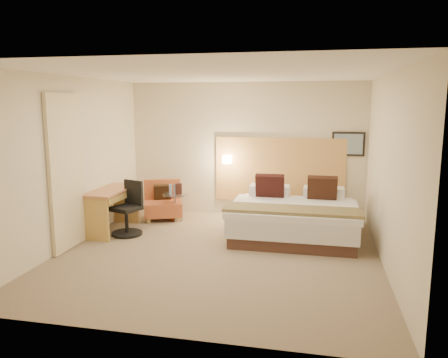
% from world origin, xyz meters
% --- Properties ---
extents(floor, '(4.80, 5.00, 0.02)m').
position_xyz_m(floor, '(0.00, 0.00, -0.01)').
color(floor, '#7C6B54').
rests_on(floor, ground).
extents(ceiling, '(4.80, 5.00, 0.02)m').
position_xyz_m(ceiling, '(0.00, 0.00, 2.71)').
color(ceiling, white).
rests_on(ceiling, floor).
extents(wall_back, '(4.80, 0.02, 2.70)m').
position_xyz_m(wall_back, '(0.00, 2.51, 1.35)').
color(wall_back, beige).
rests_on(wall_back, floor).
extents(wall_front, '(4.80, 0.02, 2.70)m').
position_xyz_m(wall_front, '(0.00, -2.51, 1.35)').
color(wall_front, beige).
rests_on(wall_front, floor).
extents(wall_left, '(0.02, 5.00, 2.70)m').
position_xyz_m(wall_left, '(-2.41, 0.00, 1.35)').
color(wall_left, beige).
rests_on(wall_left, floor).
extents(wall_right, '(0.02, 5.00, 2.70)m').
position_xyz_m(wall_right, '(2.41, 0.00, 1.35)').
color(wall_right, beige).
rests_on(wall_right, floor).
extents(headboard_panel, '(2.60, 0.04, 1.30)m').
position_xyz_m(headboard_panel, '(0.70, 2.47, 0.95)').
color(headboard_panel, tan).
rests_on(headboard_panel, wall_back).
extents(art_frame, '(0.62, 0.03, 0.47)m').
position_xyz_m(art_frame, '(2.02, 2.48, 1.50)').
color(art_frame, black).
rests_on(art_frame, wall_back).
extents(art_canvas, '(0.54, 0.01, 0.39)m').
position_xyz_m(art_canvas, '(2.02, 2.46, 1.50)').
color(art_canvas, slate).
rests_on(art_canvas, wall_back).
extents(lamp_arm, '(0.02, 0.12, 0.02)m').
position_xyz_m(lamp_arm, '(-0.35, 2.42, 1.15)').
color(lamp_arm, white).
rests_on(lamp_arm, wall_back).
extents(lamp_shade, '(0.15, 0.15, 0.15)m').
position_xyz_m(lamp_shade, '(-0.35, 2.36, 1.15)').
color(lamp_shade, '#FFEDC6').
rests_on(lamp_shade, wall_back).
extents(curtain, '(0.06, 0.90, 2.42)m').
position_xyz_m(curtain, '(-2.36, -0.25, 1.22)').
color(curtain, beige).
rests_on(curtain, wall_left).
extents(bottle_a, '(0.07, 0.07, 0.19)m').
position_xyz_m(bottle_a, '(-1.32, 1.63, 0.63)').
color(bottle_a, '#8EA5DB').
rests_on(bottle_a, side_table).
extents(bottle_b, '(0.07, 0.07, 0.19)m').
position_xyz_m(bottle_b, '(-1.24, 1.66, 0.63)').
color(bottle_b, '#829DC9').
rests_on(bottle_b, side_table).
extents(menu_folder, '(0.13, 0.09, 0.21)m').
position_xyz_m(menu_folder, '(-1.17, 1.66, 0.64)').
color(menu_folder, '#3B1B18').
rests_on(menu_folder, side_table).
extents(bed, '(2.15, 2.06, 1.03)m').
position_xyz_m(bed, '(1.08, 1.19, 0.34)').
color(bed, '#412820').
rests_on(bed, floor).
extents(lounge_chair, '(0.90, 0.85, 0.76)m').
position_xyz_m(lounge_chair, '(-1.54, 1.78, 0.30)').
color(lounge_chair, '#A98950').
rests_on(lounge_chair, floor).
extents(side_table, '(0.62, 0.62, 0.54)m').
position_xyz_m(side_table, '(-1.24, 1.63, 0.30)').
color(side_table, white).
rests_on(side_table, floor).
extents(desk, '(0.61, 1.26, 0.77)m').
position_xyz_m(desk, '(-2.11, 0.74, 0.61)').
color(desk, '#B57247').
rests_on(desk, floor).
extents(desk_chair, '(0.68, 0.68, 0.93)m').
position_xyz_m(desk_chair, '(-1.76, 0.63, 0.39)').
color(desk_chair, black).
rests_on(desk_chair, floor).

